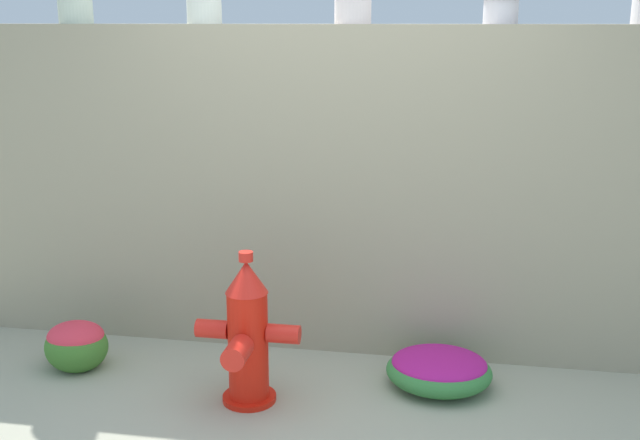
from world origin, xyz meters
name	(u,v)px	position (x,y,z in m)	size (l,w,h in m)	color
ground_plane	(312,426)	(0.00, 0.00, 0.00)	(24.00, 24.00, 0.00)	#A3A28B
stone_wall	(345,191)	(0.00, 1.07, 0.98)	(5.74, 0.33, 1.95)	#9C9379
fire_hydrant	(247,336)	(-0.38, 0.20, 0.38)	(0.56, 0.44, 0.83)	red
flower_bush_left	(439,369)	(0.61, 0.54, 0.11)	(0.58, 0.53, 0.21)	#377F3C
flower_bush_right	(76,343)	(-1.48, 0.41, 0.15)	(0.37, 0.33, 0.30)	#3F782B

